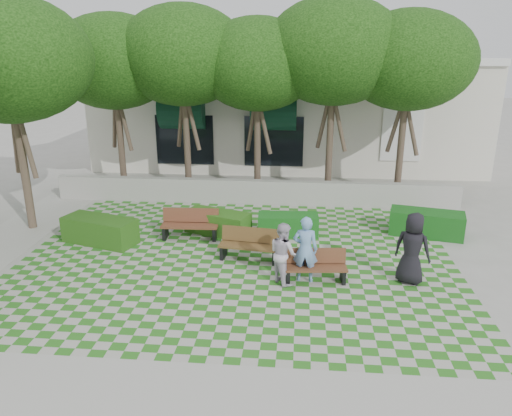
# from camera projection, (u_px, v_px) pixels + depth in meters

# --- Properties ---
(ground) EXTENTS (90.00, 90.00, 0.00)m
(ground) POSITION_uv_depth(u_px,v_px,m) (232.00, 277.00, 12.94)
(ground) COLOR gray
(ground) RESTS_ON ground
(lawn) EXTENTS (12.00, 12.00, 0.00)m
(lawn) POSITION_uv_depth(u_px,v_px,m) (237.00, 261.00, 13.89)
(lawn) COLOR #2B721E
(lawn) RESTS_ON ground
(sidewalk_south) EXTENTS (16.00, 2.00, 0.01)m
(sidewalk_south) POSITION_uv_depth(u_px,v_px,m) (194.00, 400.00, 8.50)
(sidewalk_south) COLOR #9E9B93
(sidewalk_south) RESTS_ON ground
(retaining_wall) EXTENTS (15.00, 0.36, 0.90)m
(retaining_wall) POSITION_uv_depth(u_px,v_px,m) (254.00, 192.00, 18.65)
(retaining_wall) COLOR #9E9B93
(retaining_wall) RESTS_ON ground
(bench_east) EXTENTS (1.62, 0.67, 0.83)m
(bench_east) POSITION_uv_depth(u_px,v_px,m) (315.00, 267.00, 12.60)
(bench_east) COLOR #54301D
(bench_east) RESTS_ON ground
(bench_mid) EXTENTS (1.73, 0.78, 0.88)m
(bench_mid) POSITION_uv_depth(u_px,v_px,m) (250.00, 245.00, 13.87)
(bench_mid) COLOR #533A1C
(bench_mid) RESTS_ON ground
(bench_west) EXTENTS (1.75, 0.63, 0.91)m
(bench_west) POSITION_uv_depth(u_px,v_px,m) (190.00, 225.00, 15.36)
(bench_west) COLOR #572F1E
(bench_west) RESTS_ON ground
(hedge_east) EXTENTS (2.36, 1.37, 0.78)m
(hedge_east) POSITION_uv_depth(u_px,v_px,m) (426.00, 223.00, 15.62)
(hedge_east) COLOR #134916
(hedge_east) RESTS_ON ground
(hedge_midright) EXTENTS (1.91, 0.84, 0.66)m
(hedge_midright) POSITION_uv_depth(u_px,v_px,m) (288.00, 224.00, 15.69)
(hedge_midright) COLOR #15511A
(hedge_midright) RESTS_ON ground
(hedge_midleft) EXTENTS (2.18, 1.46, 0.71)m
(hedge_midleft) POSITION_uv_depth(u_px,v_px,m) (218.00, 223.00, 15.78)
(hedge_midleft) COLOR #234F15
(hedge_midleft) RESTS_ON ground
(hedge_west) EXTENTS (2.40, 1.52, 0.78)m
(hedge_west) POSITION_uv_depth(u_px,v_px,m) (100.00, 230.00, 15.03)
(hedge_west) COLOR #214C14
(hedge_west) RESTS_ON ground
(person_blue) EXTENTS (0.66, 0.46, 1.73)m
(person_blue) POSITION_uv_depth(u_px,v_px,m) (305.00, 249.00, 12.47)
(person_blue) COLOR #729DD1
(person_blue) RESTS_ON ground
(person_dark) EXTENTS (1.07, 0.94, 1.85)m
(person_dark) POSITION_uv_depth(u_px,v_px,m) (412.00, 248.00, 12.37)
(person_dark) COLOR black
(person_dark) RESTS_ON ground
(person_white) EXTENTS (0.94, 0.98, 1.59)m
(person_white) POSITION_uv_depth(u_px,v_px,m) (283.00, 253.00, 12.43)
(person_white) COLOR silver
(person_white) RESTS_ON ground
(tree_row) EXTENTS (17.70, 13.40, 7.41)m
(tree_row) POSITION_uv_depth(u_px,v_px,m) (199.00, 60.00, 17.07)
(tree_row) COLOR #47382B
(tree_row) RESTS_ON ground
(building) EXTENTS (18.00, 8.92, 5.15)m
(building) POSITION_uv_depth(u_px,v_px,m) (287.00, 109.00, 25.35)
(building) COLOR beige
(building) RESTS_ON ground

